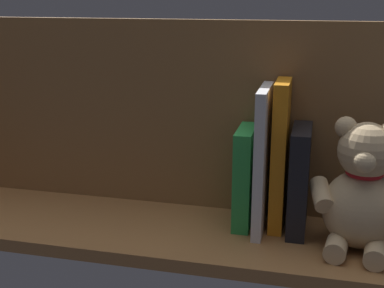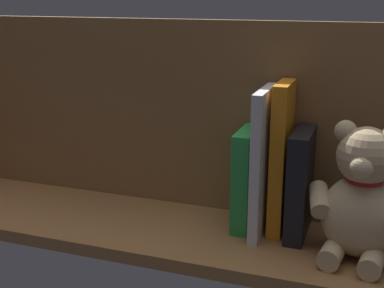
# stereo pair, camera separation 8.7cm
# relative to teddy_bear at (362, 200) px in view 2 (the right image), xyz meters

# --- Properties ---
(ground_plane) EXTENTS (1.15, 0.24, 0.02)m
(ground_plane) POSITION_rel_teddy_bear_xyz_m (0.27, -0.01, -0.10)
(ground_plane) COLOR #9E6B3D
(shelf_back_panel) EXTENTS (1.15, 0.02, 0.35)m
(shelf_back_panel) POSITION_rel_teddy_bear_xyz_m (0.27, -0.11, 0.08)
(shelf_back_panel) COLOR olive
(shelf_back_panel) RESTS_ON ground_plane
(teddy_bear) EXTENTS (0.17, 0.14, 0.21)m
(teddy_bear) POSITION_rel_teddy_bear_xyz_m (0.00, 0.00, 0.00)
(teddy_bear) COLOR #D1B284
(teddy_bear) RESTS_ON ground_plane
(book_4) EXTENTS (0.03, 0.11, 0.18)m
(book_4) POSITION_rel_teddy_bear_xyz_m (0.10, -0.04, -0.00)
(book_4) COLOR black
(book_4) RESTS_ON ground_plane
(book_5) EXTENTS (0.02, 0.09, 0.25)m
(book_5) POSITION_rel_teddy_bear_xyz_m (0.13, -0.05, 0.03)
(book_5) COLOR orange
(book_5) RESTS_ON ground_plane
(book_6) EXTENTS (0.02, 0.13, 0.24)m
(book_6) POSITION_rel_teddy_bear_xyz_m (0.16, -0.04, 0.03)
(book_6) COLOR silver
(book_6) RESTS_ON ground_plane
(book_7) EXTENTS (0.03, 0.10, 0.17)m
(book_7) POSITION_rel_teddy_bear_xyz_m (0.19, -0.05, -0.01)
(book_7) COLOR green
(book_7) RESTS_ON ground_plane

